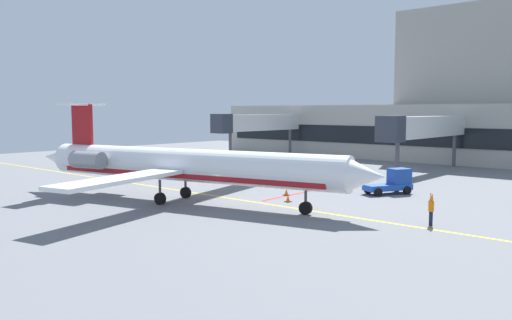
# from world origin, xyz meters

# --- Properties ---
(ground) EXTENTS (120.00, 120.00, 0.11)m
(ground) POSITION_xyz_m (0.00, 0.00, -0.05)
(ground) COLOR slate
(terminal_building) EXTENTS (78.93, 16.07, 21.85)m
(terminal_building) POSITION_xyz_m (4.78, 48.51, 7.80)
(terminal_building) COLOR #ADA89E
(terminal_building) RESTS_ON ground
(jet_bridge_west) EXTENTS (2.40, 18.00, 6.67)m
(jet_bridge_west) POSITION_xyz_m (-22.47, 30.28, 5.28)
(jet_bridge_west) COLOR silver
(jet_bridge_west) RESTS_ON ground
(jet_bridge_east) EXTENTS (2.40, 20.36, 6.59)m
(jet_bridge_east) POSITION_xyz_m (3.62, 29.08, 5.21)
(jet_bridge_east) COLOR silver
(jet_bridge_east) RESTS_ON ground
(regional_jet) EXTENTS (30.89, 23.94, 7.74)m
(regional_jet) POSITION_xyz_m (-3.17, -0.88, 2.89)
(regional_jet) COLOR white
(regional_jet) RESTS_ON ground
(baggage_tug) EXTENTS (3.28, 4.38, 2.16)m
(baggage_tug) POSITION_xyz_m (7.42, 13.64, 0.98)
(baggage_tug) COLOR #1E4CB2
(baggage_tug) RESTS_ON ground
(marshaller) EXTENTS (0.56, 0.73, 1.99)m
(marshaller) POSITION_xyz_m (14.76, 3.84, 1.02)
(marshaller) COLOR #191E33
(marshaller) RESTS_ON ground
(safety_cone_alpha) EXTENTS (0.47, 0.47, 0.55)m
(safety_cone_alpha) POSITION_xyz_m (1.03, 7.00, 0.25)
(safety_cone_alpha) COLOR orange
(safety_cone_alpha) RESTS_ON ground
(safety_cone_bravo) EXTENTS (0.47, 0.47, 0.55)m
(safety_cone_bravo) POSITION_xyz_m (3.07, 4.56, 0.25)
(safety_cone_bravo) COLOR orange
(safety_cone_bravo) RESTS_ON ground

